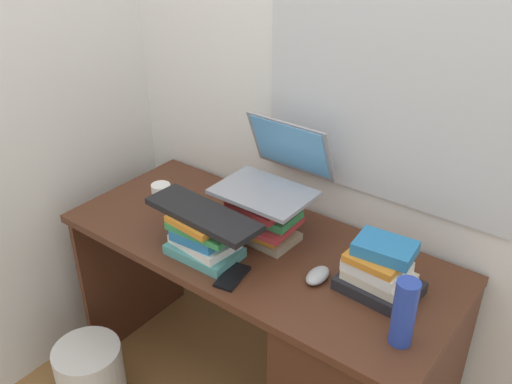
# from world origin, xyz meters

# --- Properties ---
(wall_back) EXTENTS (6.00, 0.06, 2.60)m
(wall_back) POSITION_xyz_m (0.00, 0.35, 1.30)
(wall_back) COLOR white
(wall_back) RESTS_ON ground
(wall_left) EXTENTS (0.05, 6.00, 2.60)m
(wall_left) POSITION_xyz_m (-0.88, 0.00, 1.30)
(wall_left) COLOR silver
(wall_left) RESTS_ON ground
(desk) EXTENTS (1.41, 0.60, 0.76)m
(desk) POSITION_xyz_m (0.36, -0.02, 0.41)
(desk) COLOR #4C2819
(desk) RESTS_ON ground
(book_stack_tall) EXTENTS (0.24, 0.21, 0.17)m
(book_stack_tall) POSITION_xyz_m (-0.00, 0.05, 0.84)
(book_stack_tall) COLOR gray
(book_stack_tall) RESTS_ON desk
(book_stack_keyboard_riser) EXTENTS (0.24, 0.17, 0.14)m
(book_stack_keyboard_riser) POSITION_xyz_m (-0.10, -0.16, 0.83)
(book_stack_keyboard_riser) COLOR teal
(book_stack_keyboard_riser) RESTS_ON desk
(book_stack_side) EXTENTS (0.25, 0.21, 0.17)m
(book_stack_side) POSITION_xyz_m (0.45, 0.03, 0.84)
(book_stack_side) COLOR black
(book_stack_side) RESTS_ON desk
(laptop) EXTENTS (0.33, 0.32, 0.23)m
(laptop) POSITION_xyz_m (-0.01, 0.12, 0.99)
(laptop) COLOR gray
(laptop) RESTS_ON book_stack_tall
(keyboard) EXTENTS (0.43, 0.16, 0.02)m
(keyboard) POSITION_xyz_m (-0.11, -0.15, 0.92)
(keyboard) COLOR black
(keyboard) RESTS_ON book_stack_keyboard_riser
(computer_mouse) EXTENTS (0.06, 0.10, 0.04)m
(computer_mouse) POSITION_xyz_m (0.28, -0.04, 0.78)
(computer_mouse) COLOR #A5A8AD
(computer_mouse) RESTS_ON desk
(mug) EXTENTS (0.11, 0.07, 0.09)m
(mug) POSITION_xyz_m (-0.46, -0.01, 0.80)
(mug) COLOR white
(mug) RESTS_ON desk
(water_bottle) EXTENTS (0.06, 0.06, 0.21)m
(water_bottle) POSITION_xyz_m (0.60, -0.14, 0.86)
(water_bottle) COLOR #263FA5
(water_bottle) RESTS_ON desk
(cell_phone) EXTENTS (0.09, 0.15, 0.01)m
(cell_phone) POSITION_xyz_m (0.05, -0.20, 0.76)
(cell_phone) COLOR black
(cell_phone) RESTS_ON desk
(wastebasket) EXTENTS (0.26, 0.26, 0.30)m
(wastebasket) POSITION_xyz_m (-0.49, -0.44, 0.15)
(wastebasket) COLOR silver
(wastebasket) RESTS_ON ground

